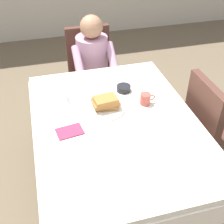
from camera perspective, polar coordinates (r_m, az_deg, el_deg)
The scene contains 14 objects.
ground_plane at distance 2.53m, azimuth 0.69°, elevation -14.91°, with size 14.00×14.00×0.00m, color brown.
dining_table_main at distance 2.06m, azimuth 0.82°, elevation -3.75°, with size 1.12×1.52×0.74m.
chair_diner at distance 3.08m, azimuth -4.18°, elevation 8.63°, with size 0.44×0.45×0.93m.
diner_person at distance 2.88m, azimuth -3.66°, elevation 9.61°, with size 0.40×0.43×1.12m.
chair_right_side at distance 2.42m, azimuth 18.69°, elevation -2.61°, with size 0.45×0.44×0.93m.
plate_breakfast at distance 2.11m, azimuth -1.23°, elevation 0.70°, with size 0.28×0.28×0.02m, color white.
breakfast_stack at distance 2.08m, azimuth -1.16°, elevation 1.91°, with size 0.20×0.16×0.09m.
cup_coffee at distance 2.16m, azimuth 6.52°, elevation 2.54°, with size 0.11×0.08×0.08m.
bowl_butter at distance 2.30m, azimuth 2.26°, elevation 4.61°, with size 0.11×0.11×0.04m, color black.
syrup_pitcher at distance 2.17m, azimuth -8.71°, elevation 2.45°, with size 0.08×0.08×0.07m.
fork_left_of_plate at distance 2.07m, azimuth -6.21°, elevation -0.56°, with size 0.18×0.01×0.01m, color silver.
knife_right_of_plate at distance 2.14m, azimuth 3.86°, elevation 1.06°, with size 0.20×0.01×0.01m, color silver.
spoon_near_edge at distance 1.87m, azimuth 0.02°, elevation -5.16°, with size 0.15×0.01×0.01m, color silver.
napkin_folded at distance 1.94m, azimuth -8.20°, elevation -3.74°, with size 0.17×0.12×0.01m, color #8C2D4C.
Camera 1 is at (-0.43, -1.49, 2.00)m, focal length 47.17 mm.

